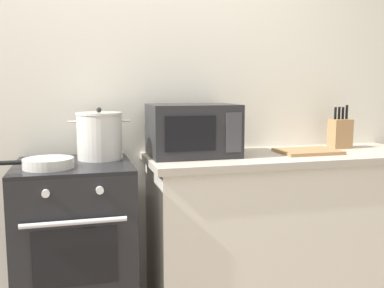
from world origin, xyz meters
TOP-DOWN VIEW (x-y plane):
  - back_wall at (0.30, 0.97)m, footprint 4.40×0.10m
  - lower_cabinet_right at (0.90, 0.62)m, footprint 1.64×0.56m
  - countertop_right at (0.90, 0.62)m, footprint 1.70×0.60m
  - stove at (-0.35, 0.60)m, footprint 0.60×0.64m
  - stock_pot at (-0.20, 0.70)m, footprint 0.34×0.25m
  - frying_pan at (-0.47, 0.49)m, footprint 0.45×0.25m
  - microwave at (0.32, 0.68)m, footprint 0.50×0.37m
  - cutting_board at (1.03, 0.60)m, footprint 0.36×0.26m
  - knife_block at (1.34, 0.74)m, footprint 0.13×0.10m

SIDE VIEW (x-z plane):
  - lower_cabinet_right at x=0.90m, z-range 0.00..0.88m
  - stove at x=-0.35m, z-range 0.00..0.92m
  - countertop_right at x=0.90m, z-range 0.88..0.92m
  - cutting_board at x=1.03m, z-range 0.92..0.94m
  - frying_pan at x=-0.47m, z-range 0.92..0.97m
  - knife_block at x=1.34m, z-range 0.88..1.16m
  - stock_pot at x=-0.20m, z-range 0.91..1.19m
  - microwave at x=0.32m, z-range 0.92..1.22m
  - back_wall at x=0.30m, z-range 0.00..2.50m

